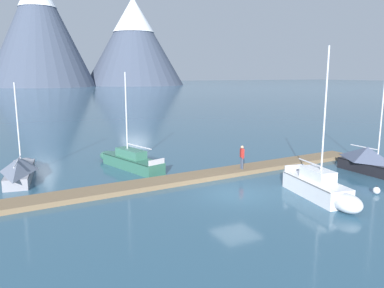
% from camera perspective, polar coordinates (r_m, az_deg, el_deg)
% --- Properties ---
extents(ground_plane, '(700.00, 700.00, 0.00)m').
position_cam_1_polar(ground_plane, '(22.48, 6.77, -7.55)').
color(ground_plane, '#335B75').
extents(mountain_central_massif, '(58.04, 58.04, 63.08)m').
position_cam_1_polar(mountain_central_massif, '(230.95, -22.15, 16.11)').
color(mountain_central_massif, '#424C60').
rests_on(mountain_central_massif, ground).
extents(mountain_shoulder_ridge, '(61.08, 61.08, 53.07)m').
position_cam_1_polar(mountain_shoulder_ridge, '(244.49, -8.79, 15.26)').
color(mountain_shoulder_ridge, '#424C60').
rests_on(mountain_shoulder_ridge, ground).
extents(dock, '(27.76, 3.90, 0.30)m').
position_cam_1_polar(dock, '(25.75, 1.96, -4.80)').
color(dock, '#846B4C').
rests_on(dock, ground).
extents(sailboat_nearest_berth, '(2.38, 7.36, 6.41)m').
position_cam_1_polar(sailboat_nearest_berth, '(27.96, -24.54, -3.30)').
color(sailboat_nearest_berth, '#93939E').
rests_on(sailboat_nearest_berth, ground).
extents(sailboat_second_berth, '(3.41, 7.46, 7.09)m').
position_cam_1_polar(sailboat_second_berth, '(28.80, -9.64, -2.41)').
color(sailboat_second_berth, '#336B56').
rests_on(sailboat_second_berth, ground).
extents(sailboat_mid_dock_port, '(2.24, 6.00, 8.43)m').
position_cam_1_polar(sailboat_mid_dock_port, '(22.44, 18.99, -6.34)').
color(sailboat_mid_dock_port, white).
rests_on(sailboat_mid_dock_port, ground).
extents(sailboat_mid_dock_starboard, '(2.04, 5.45, 7.65)m').
position_cam_1_polar(sailboat_mid_dock_starboard, '(29.62, 25.61, -2.38)').
color(sailboat_mid_dock_starboard, black).
rests_on(sailboat_mid_dock_starboard, ground).
extents(person_on_dock, '(0.31, 0.57, 1.69)m').
position_cam_1_polar(person_on_dock, '(26.92, 7.57, -1.76)').
color(person_on_dock, '#384256').
rests_on(person_on_dock, dock).
extents(mooring_buoy_channel_marker, '(0.42, 0.42, 0.50)m').
position_cam_1_polar(mooring_buoy_channel_marker, '(24.82, 26.13, -6.32)').
color(mooring_buoy_channel_marker, white).
rests_on(mooring_buoy_channel_marker, ground).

